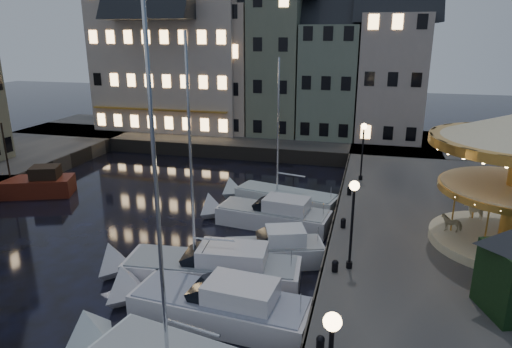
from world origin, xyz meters
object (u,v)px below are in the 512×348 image
(red_fishing_boat, at_px, (28,186))
(bollard_a, at_px, (320,342))
(bollard_d, at_px, (349,190))
(bollard_c, at_px, (343,222))
(motorboat_d, at_px, (265,252))
(motorboat_c, at_px, (204,269))
(motorboat_e, at_px, (267,215))
(streetlamp_b, at_px, (353,212))
(motorboat_f, at_px, (279,198))
(bollard_b, at_px, (335,265))
(motorboat_b, at_px, (212,305))
(streetlamp_c, at_px, (363,143))

(red_fishing_boat, bearing_deg, bollard_a, -30.42)
(bollard_d, bearing_deg, red_fishing_boat, -174.13)
(bollard_c, relative_size, motorboat_d, 0.09)
(motorboat_c, xyz_separation_m, motorboat_e, (1.39, 7.38, -0.04))
(streetlamp_b, distance_m, motorboat_c, 7.60)
(motorboat_e, relative_size, motorboat_f, 0.75)
(bollard_b, bearing_deg, motorboat_d, 148.68)
(motorboat_c, height_order, motorboat_f, motorboat_c)
(bollard_b, xyz_separation_m, bollard_c, (0.00, 5.00, 0.00))
(bollard_b, distance_m, bollard_d, 10.50)
(bollard_c, bearing_deg, motorboat_b, -121.10)
(bollard_c, relative_size, motorboat_b, 0.07)
(bollard_d, distance_m, motorboat_d, 9.08)
(motorboat_d, xyz_separation_m, motorboat_e, (-1.03, 4.91, 0.01))
(motorboat_e, bearing_deg, bollard_c, -24.64)
(motorboat_c, bearing_deg, motorboat_b, -63.39)
(streetlamp_b, height_order, motorboat_e, streetlamp_b)
(motorboat_b, height_order, red_fishing_boat, red_fishing_boat)
(motorboat_b, xyz_separation_m, motorboat_c, (-1.39, 2.77, 0.04))
(bollard_c, height_order, motorboat_b, motorboat_b)
(motorboat_f, bearing_deg, red_fishing_boat, -171.89)
(motorboat_c, bearing_deg, bollard_d, 59.92)
(bollard_b, distance_m, motorboat_d, 4.51)
(bollard_a, xyz_separation_m, motorboat_c, (-6.19, 5.32, -0.92))
(bollard_c, distance_m, red_fishing_boat, 23.42)
(bollard_c, distance_m, motorboat_e, 5.36)
(bollard_a, height_order, motorboat_c, motorboat_c)
(streetlamp_b, relative_size, motorboat_b, 0.48)
(motorboat_c, height_order, motorboat_e, motorboat_c)
(bollard_d, height_order, red_fishing_boat, red_fishing_boat)
(bollard_c, distance_m, motorboat_f, 7.56)
(bollard_c, height_order, motorboat_d, motorboat_d)
(bollard_a, xyz_separation_m, bollard_b, (0.00, 5.50, 0.00))
(bollard_a, bearing_deg, bollard_b, 90.00)
(motorboat_d, distance_m, motorboat_f, 8.51)
(bollard_a, height_order, motorboat_e, motorboat_e)
(bollard_b, relative_size, bollard_c, 1.00)
(bollard_d, bearing_deg, bollard_a, -90.00)
(streetlamp_b, relative_size, bollard_d, 7.32)
(motorboat_e, bearing_deg, bollard_d, 34.52)
(streetlamp_b, distance_m, bollard_b, 2.54)
(bollard_d, height_order, motorboat_c, motorboat_c)
(motorboat_d, bearing_deg, motorboat_c, -134.37)
(bollard_b, height_order, motorboat_f, motorboat_f)
(streetlamp_b, relative_size, streetlamp_c, 1.00)
(streetlamp_c, bearing_deg, red_fishing_boat, -166.10)
(bollard_c, bearing_deg, motorboat_c, -140.05)
(streetlamp_b, height_order, bollard_a, streetlamp_b)
(motorboat_b, relative_size, motorboat_f, 0.80)
(streetlamp_b, relative_size, bollard_b, 7.32)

